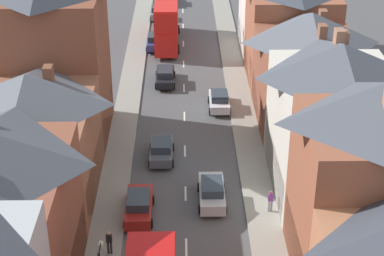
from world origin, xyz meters
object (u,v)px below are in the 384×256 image
at_px(pedestrian_mid_left, 109,241).
at_px(double_decker_bus_lead, 167,19).
at_px(car_parked_left_b, 219,100).
at_px(pedestrian_mid_right, 271,200).
at_px(car_near_blue, 165,76).
at_px(car_mid_black, 161,150).
at_px(car_mid_white, 212,192).
at_px(car_near_silver, 139,205).
at_px(car_far_grey, 158,12).
at_px(car_parked_right_a, 155,41).

bearing_deg(pedestrian_mid_left, double_decker_bus_lead, 85.57).
distance_m(car_parked_left_b, pedestrian_mid_left, 21.56).
xyz_separation_m(car_parked_left_b, pedestrian_mid_right, (2.54, -15.88, 0.21)).
xyz_separation_m(double_decker_bus_lead, car_near_blue, (0.01, -10.94, -2.01)).
bearing_deg(car_mid_black, car_mid_white, -58.61).
distance_m(car_near_silver, car_far_grey, 41.58).
distance_m(car_mid_black, car_parked_left_b, 9.97).
bearing_deg(car_near_blue, car_mid_black, -90.00).
xyz_separation_m(car_mid_black, pedestrian_mid_left, (-2.86, -11.44, 0.22)).
bearing_deg(car_parked_left_b, car_near_silver, -111.06).
bearing_deg(double_decker_bus_lead, car_near_blue, -89.95).
height_order(car_near_silver, car_parked_right_a, car_near_silver).
distance_m(car_near_silver, car_parked_left_b, 17.26).
bearing_deg(car_parked_right_a, double_decker_bus_lead, 48.76).
relative_size(car_parked_right_a, pedestrian_mid_right, 2.56).
bearing_deg(car_mid_black, car_far_grey, 92.18).
relative_size(car_mid_white, car_far_grey, 1.12).
relative_size(double_decker_bus_lead, pedestrian_mid_right, 6.71).
xyz_separation_m(car_mid_black, pedestrian_mid_right, (7.44, -7.20, 0.22)).
relative_size(double_decker_bus_lead, car_parked_left_b, 2.80).
bearing_deg(car_mid_white, car_far_grey, 96.97).
bearing_deg(car_parked_left_b, double_decker_bus_lead, 106.46).
height_order(car_mid_black, pedestrian_mid_left, pedestrian_mid_left).
distance_m(car_mid_black, car_mid_white, 6.91).
bearing_deg(pedestrian_mid_right, car_parked_right_a, 105.74).
xyz_separation_m(car_mid_black, car_far_grey, (-1.30, 34.16, 0.01)).
height_order(car_parked_right_a, car_far_grey, car_parked_right_a).
bearing_deg(car_mid_black, car_near_silver, -99.93).
bearing_deg(car_near_silver, double_decker_bus_lead, 87.74).
distance_m(double_decker_bus_lead, car_near_blue, 11.12).
bearing_deg(car_mid_black, car_parked_left_b, 60.55).
bearing_deg(pedestrian_mid_right, car_mid_white, 161.30).
relative_size(double_decker_bus_lead, car_mid_black, 2.70).
distance_m(car_parked_right_a, car_far_grey, 10.33).
bearing_deg(pedestrian_mid_left, car_far_grey, 88.05).
relative_size(car_parked_right_a, car_parked_left_b, 1.07).
relative_size(car_mid_white, pedestrian_mid_right, 2.69).
xyz_separation_m(car_near_blue, car_mid_black, (0.00, -14.36, 0.02)).
distance_m(double_decker_bus_lead, car_far_grey, 9.17).
bearing_deg(car_near_blue, pedestrian_mid_right, -70.96).
bearing_deg(double_decker_bus_lead, car_parked_right_a, -131.24).
height_order(car_near_blue, car_near_silver, car_near_silver).
height_order(car_parked_left_b, car_mid_white, car_mid_white).
height_order(car_near_silver, car_mid_black, car_near_silver).
relative_size(double_decker_bus_lead, car_mid_white, 2.49).
height_order(car_near_blue, car_parked_left_b, car_parked_left_b).
distance_m(car_mid_white, pedestrian_mid_left, 8.51).
relative_size(car_near_blue, car_mid_black, 1.12).
bearing_deg(pedestrian_mid_right, car_parked_left_b, 99.10).
bearing_deg(car_parked_right_a, car_near_silver, -90.00).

